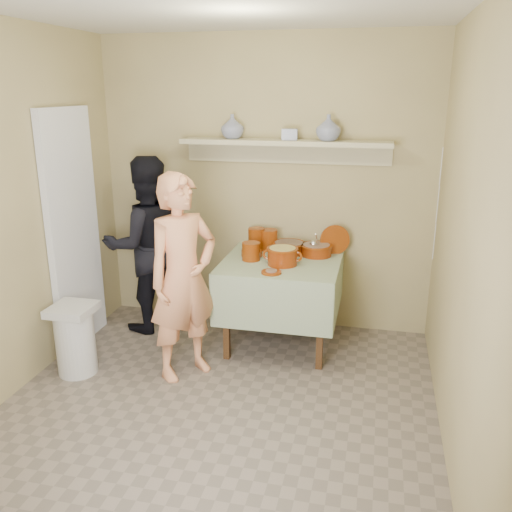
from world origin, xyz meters
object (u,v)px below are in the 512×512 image
(trash_bin, at_px, (75,339))
(cazuela_rice, at_px, (282,255))
(person_cook, at_px, (183,278))
(serving_table, at_px, (282,274))
(person_helper, at_px, (147,245))

(trash_bin, bearing_deg, cazuela_rice, 26.60)
(person_cook, relative_size, cazuela_rice, 4.77)
(serving_table, distance_m, cazuela_rice, 0.24)
(serving_table, relative_size, trash_bin, 1.74)
(person_cook, relative_size, person_helper, 0.99)
(person_helper, relative_size, cazuela_rice, 4.81)
(trash_bin, bearing_deg, person_cook, 12.60)
(cazuela_rice, height_order, trash_bin, cazuela_rice)
(person_helper, relative_size, serving_table, 1.63)
(person_helper, xyz_separation_m, cazuela_rice, (1.26, -0.18, 0.05))
(serving_table, bearing_deg, person_helper, 177.00)
(serving_table, bearing_deg, trash_bin, -149.46)
(person_helper, relative_size, trash_bin, 2.84)
(cazuela_rice, bearing_deg, person_cook, -139.37)
(person_helper, height_order, serving_table, person_helper)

